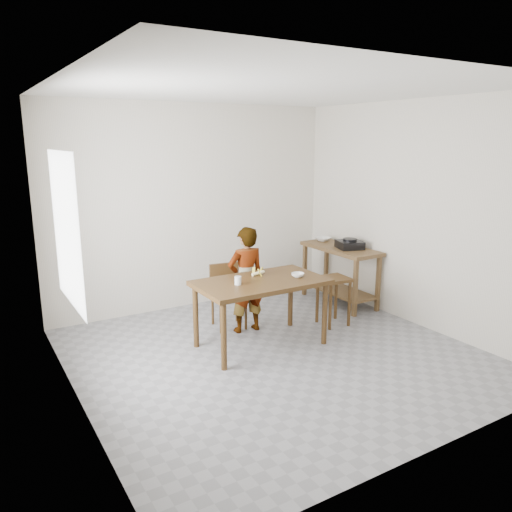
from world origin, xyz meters
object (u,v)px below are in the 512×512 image
prep_counter (340,275)px  child (246,280)px  stool (333,301)px  dining_table (261,313)px  dining_chair (229,297)px

prep_counter → child: size_ratio=0.95×
child → stool: child is taller
dining_table → prep_counter: prep_counter is taller
prep_counter → stool: (-0.61, -0.60, -0.10)m
prep_counter → child: child is taller
prep_counter → dining_chair: size_ratio=1.57×
dining_table → dining_chair: dining_chair is taller
dining_table → stool: bearing=4.9°
dining_chair → stool: size_ratio=1.27×
dining_chair → dining_table: bearing=-78.2°
dining_table → prep_counter: (1.72, 0.70, 0.03)m
dining_table → dining_chair: (-0.04, 0.67, 0.01)m
dining_table → child: child is taller
stool → dining_table: bearing=-175.1°
child → dining_chair: (-0.11, 0.22, -0.25)m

